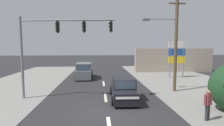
# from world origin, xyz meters

# --- Properties ---
(ground_plane) EXTENTS (140.00, 140.00, 0.00)m
(ground_plane) POSITION_xyz_m (0.00, 0.00, 0.00)
(ground_plane) COLOR #28282B
(lane_dash_mid) EXTENTS (0.20, 2.40, 0.01)m
(lane_dash_mid) POSITION_xyz_m (0.00, 3.00, 0.00)
(lane_dash_mid) COLOR silver
(lane_dash_mid) RESTS_ON ground
(lane_dash_far) EXTENTS (0.20, 2.40, 0.01)m
(lane_dash_far) POSITION_xyz_m (0.00, 8.00, 0.00)
(lane_dash_far) COLOR silver
(lane_dash_far) RESTS_ON ground
(utility_pole_midground_right) EXTENTS (3.78, 0.28, 8.52)m
(utility_pole_midground_right) POSITION_xyz_m (5.88, 4.35, 4.61)
(utility_pole_midground_right) COLOR brown
(utility_pole_midground_right) RESTS_ON ground
(traffic_signal_mast) EXTENTS (6.85, 1.08, 6.00)m
(traffic_signal_mast) POSITION_xyz_m (-3.73, 2.86, 4.35)
(traffic_signal_mast) COLOR slate
(traffic_signal_mast) RESTS_ON ground
(shopping_plaza_sign) EXTENTS (2.10, 0.16, 4.60)m
(shopping_plaza_sign) POSITION_xyz_m (9.10, 10.78, 2.98)
(shopping_plaza_sign) COLOR slate
(shopping_plaza_sign) RESTS_ON ground
(shopfront_wall_far) EXTENTS (12.00, 1.00, 3.60)m
(shopfront_wall_far) POSITION_xyz_m (11.00, 16.00, 1.80)
(shopfront_wall_far) COLOR #A39384
(shopfront_wall_far) RESTS_ON ground
(sedan_kerbside_parked) EXTENTS (1.99, 4.28, 1.56)m
(sedan_kerbside_parked) POSITION_xyz_m (1.31, 2.38, 0.70)
(sedan_kerbside_parked) COLOR black
(sedan_kerbside_parked) RESTS_ON ground
(suv_oncoming_mid) EXTENTS (2.15, 4.58, 1.90)m
(suv_oncoming_mid) POSITION_xyz_m (-2.31, 11.29, 0.88)
(suv_oncoming_mid) COLOR slate
(suv_oncoming_mid) RESTS_ON ground
(pedestrian_at_kerb) EXTENTS (0.51, 0.35, 1.63)m
(pedestrian_at_kerb) POSITION_xyz_m (5.12, -1.66, 0.93)
(pedestrian_at_kerb) COLOR #333338
(pedestrian_at_kerb) RESTS_ON ground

